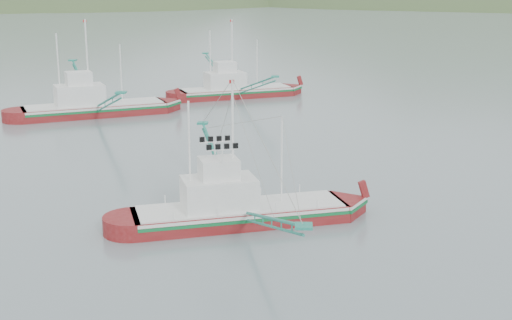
{
  "coord_description": "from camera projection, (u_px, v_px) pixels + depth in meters",
  "views": [
    {
      "loc": [
        2.14,
        -38.62,
        14.75
      ],
      "look_at": [
        0.0,
        6.0,
        3.2
      ],
      "focal_mm": 50.0,
      "sensor_mm": 36.0,
      "label": 1
    }
  ],
  "objects": [
    {
      "name": "main_boat",
      "position": [
        238.0,
        194.0,
        43.37
      ],
      "size": [
        13.58,
        23.16,
        9.64
      ],
      "rotation": [
        0.0,
        0.0,
        0.31
      ],
      "color": "maroon",
      "rests_on": "ground"
    },
    {
      "name": "bg_boat_left",
      "position": [
        93.0,
        95.0,
        77.05
      ],
      "size": [
        16.01,
        26.07,
        11.18
      ],
      "rotation": [
        0.0,
        0.0,
        0.45
      ],
      "color": "maroon",
      "rests_on": "ground"
    },
    {
      "name": "ground",
      "position": [
        251.0,
        239.0,
        41.14
      ],
      "size": [
        1200.0,
        1200.0,
        0.0
      ],
      "primitive_type": "plane",
      "color": "slate",
      "rests_on": "ground"
    },
    {
      "name": "bg_boat_far",
      "position": [
        235.0,
        81.0,
        88.92
      ],
      "size": [
        14.5,
        24.45,
        10.4
      ],
      "rotation": [
        0.0,
        0.0,
        0.41
      ],
      "color": "maroon",
      "rests_on": "ground"
    }
  ]
}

